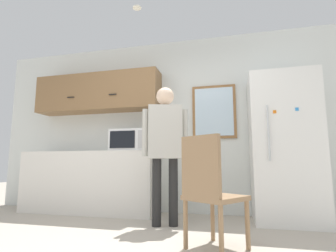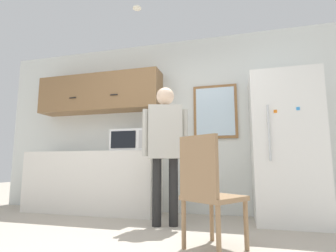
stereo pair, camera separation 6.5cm
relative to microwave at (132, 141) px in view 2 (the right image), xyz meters
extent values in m
cube|color=silver|center=(0.50, 0.37, 0.29)|extent=(6.00, 0.06, 2.70)
cube|color=silver|center=(-0.66, 0.06, -0.61)|extent=(2.08, 0.57, 0.91)
cube|color=olive|center=(-0.66, 0.16, 0.80)|extent=(2.08, 0.36, 0.61)
cube|color=black|center=(-1.03, -0.03, 0.71)|extent=(0.12, 0.01, 0.01)
cube|color=black|center=(-0.30, -0.03, 0.71)|extent=(0.12, 0.01, 0.01)
cube|color=white|center=(0.00, 0.00, 0.00)|extent=(0.54, 0.38, 0.31)
cube|color=black|center=(-0.05, -0.19, 0.00)|extent=(0.37, 0.01, 0.24)
cube|color=#B2B2B2|center=(0.23, -0.19, 0.00)|extent=(0.07, 0.01, 0.25)
cylinder|color=black|center=(0.57, -0.54, -0.67)|extent=(0.11, 0.11, 0.79)
cylinder|color=black|center=(0.75, -0.48, -0.67)|extent=(0.11, 0.11, 0.79)
cube|color=beige|center=(0.66, -0.51, 0.05)|extent=(0.46, 0.33, 0.65)
sphere|color=beige|center=(0.66, -0.51, 0.50)|extent=(0.22, 0.22, 0.22)
cylinder|color=beige|center=(0.42, -0.58, 0.04)|extent=(0.07, 0.07, 0.58)
cylinder|color=beige|center=(0.90, -0.44, 0.04)|extent=(0.07, 0.07, 0.58)
cube|color=white|center=(2.10, -0.01, -0.13)|extent=(0.81, 0.68, 1.87)
cylinder|color=silver|center=(1.87, -0.37, 0.02)|extent=(0.02, 0.02, 0.65)
cube|color=#338CDB|center=(2.20, -0.35, 0.29)|extent=(0.04, 0.01, 0.04)
cube|color=orange|center=(1.96, -0.35, 0.27)|extent=(0.04, 0.01, 0.04)
cube|color=#997551|center=(1.30, -1.21, -0.64)|extent=(0.61, 0.61, 0.04)
cylinder|color=#997551|center=(1.56, -1.16, -0.86)|extent=(0.04, 0.04, 0.41)
cylinder|color=#997551|center=(1.25, -0.95, -0.86)|extent=(0.04, 0.04, 0.41)
cylinder|color=#997551|center=(1.36, -1.47, -0.86)|extent=(0.04, 0.04, 0.41)
cylinder|color=#997551|center=(1.04, -1.26, -0.86)|extent=(0.04, 0.04, 0.41)
cube|color=#997551|center=(1.19, -1.38, -0.36)|extent=(0.36, 0.26, 0.51)
cube|color=olive|center=(1.20, 0.33, 0.44)|extent=(0.65, 0.04, 0.81)
cube|color=silver|center=(1.20, 0.31, 0.44)|extent=(0.57, 0.01, 0.73)
cylinder|color=white|center=(0.35, -0.73, 1.62)|extent=(0.11, 0.11, 0.01)
camera|label=1|loc=(1.47, -3.60, -0.34)|focal=28.00mm
camera|label=2|loc=(1.53, -3.59, -0.34)|focal=28.00mm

